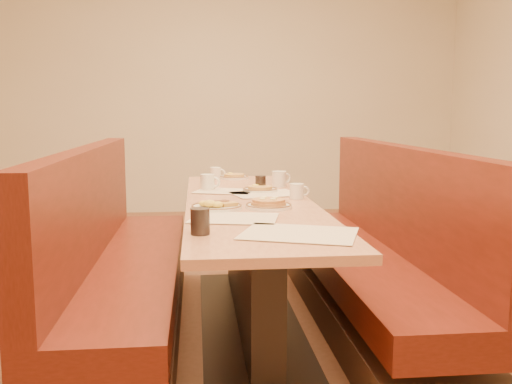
{
  "coord_description": "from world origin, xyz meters",
  "views": [
    {
      "loc": [
        -0.29,
        -3.13,
        1.24
      ],
      "look_at": [
        0.0,
        -0.35,
        0.85
      ],
      "focal_mm": 40.0,
      "sensor_mm": 36.0,
      "label": 1
    }
  ],
  "objects": [
    {
      "name": "ground",
      "position": [
        0.0,
        0.0,
        0.0
      ],
      "size": [
        8.0,
        8.0,
        0.0
      ],
      "primitive_type": "plane",
      "color": "#9E6647",
      "rests_on": "ground"
    },
    {
      "name": "diner_table",
      "position": [
        0.0,
        0.0,
        0.37
      ],
      "size": [
        0.7,
        2.5,
        0.75
      ],
      "color": "black",
      "rests_on": "ground"
    },
    {
      "name": "booth_left",
      "position": [
        -0.73,
        0.0,
        0.36
      ],
      "size": [
        0.55,
        2.5,
        1.05
      ],
      "color": "#4C3326",
      "rests_on": "ground"
    },
    {
      "name": "booth_right",
      "position": [
        0.73,
        0.0,
        0.36
      ],
      "size": [
        0.55,
        2.5,
        1.05
      ],
      "color": "#4C3326",
      "rests_on": "ground"
    },
    {
      "name": "placemat_near_left",
      "position": [
        -0.12,
        -0.52,
        0.75
      ],
      "size": [
        0.45,
        0.38,
        0.0
      ],
      "primitive_type": "cube",
      "rotation": [
        0.0,
        0.0,
        -0.22
      ],
      "color": "beige",
      "rests_on": "diner_table"
    },
    {
      "name": "placemat_near_right",
      "position": [
        0.12,
        -0.89,
        0.75
      ],
      "size": [
        0.55,
        0.48,
        0.0
      ],
      "primitive_type": "cube",
      "rotation": [
        0.0,
        0.0,
        -0.35
      ],
      "color": "beige",
      "rests_on": "diner_table"
    },
    {
      "name": "placemat_far_left",
      "position": [
        -0.12,
        0.4,
        0.75
      ],
      "size": [
        0.41,
        0.36,
        0.0
      ],
      "primitive_type": "cube",
      "rotation": [
        0.0,
        0.0,
        -0.31
      ],
      "color": "beige",
      "rests_on": "diner_table"
    },
    {
      "name": "placemat_far_right",
      "position": [
        0.12,
        0.25,
        0.75
      ],
      "size": [
        0.45,
        0.38,
        0.0
      ],
      "primitive_type": "cube",
      "rotation": [
        0.0,
        0.0,
        0.25
      ],
      "color": "beige",
      "rests_on": "diner_table"
    },
    {
      "name": "pancake_plate",
      "position": [
        0.08,
        -0.24,
        0.77
      ],
      "size": [
        0.24,
        0.24,
        0.06
      ],
      "rotation": [
        0.0,
        0.0,
        0.04
      ],
      "color": "white",
      "rests_on": "diner_table"
    },
    {
      "name": "eggs_plate",
      "position": [
        -0.19,
        -0.25,
        0.77
      ],
      "size": [
        0.26,
        0.26,
        0.05
      ],
      "rotation": [
        0.0,
        0.0,
        0.41
      ],
      "color": "white",
      "rests_on": "diner_table"
    },
    {
      "name": "extra_plate_mid",
      "position": [
        0.1,
        0.39,
        0.77
      ],
      "size": [
        0.22,
        0.22,
        0.04
      ],
      "rotation": [
        0.0,
        0.0,
        -0.22
      ],
      "color": "white",
      "rests_on": "diner_table"
    },
    {
      "name": "extra_plate_far",
      "position": [
        -0.01,
        1.1,
        0.77
      ],
      "size": [
        0.22,
        0.22,
        0.04
      ],
      "rotation": [
        0.0,
        0.0,
        0.41
      ],
      "color": "white",
      "rests_on": "diner_table"
    },
    {
      "name": "coffee_mug_a",
      "position": [
        0.28,
        0.06,
        0.8
      ],
      "size": [
        0.12,
        0.08,
        0.09
      ],
      "rotation": [
        0.0,
        0.0,
        -0.08
      ],
      "color": "white",
      "rests_on": "diner_table"
    },
    {
      "name": "coffee_mug_b",
      "position": [
        -0.22,
        0.5,
        0.8
      ],
      "size": [
        0.13,
        0.09,
        0.1
      ],
      "rotation": [
        0.0,
        0.0,
        -0.31
      ],
      "color": "white",
      "rests_on": "diner_table"
    },
    {
      "name": "coffee_mug_c",
      "position": [
        0.26,
        0.61,
        0.8
      ],
      "size": [
        0.13,
        0.1,
        0.1
      ],
      "rotation": [
        0.0,
        0.0,
        0.3
      ],
      "color": "white",
      "rests_on": "diner_table"
    },
    {
      "name": "coffee_mug_d",
      "position": [
        -0.15,
        1.1,
        0.79
      ],
      "size": [
        0.11,
        0.08,
        0.09
      ],
      "rotation": [
        0.0,
        0.0,
        -0.18
      ],
      "color": "white",
      "rests_on": "diner_table"
    },
    {
      "name": "soda_tumbler_near",
      "position": [
        -0.28,
        -0.85,
        0.8
      ],
      "size": [
        0.08,
        0.08,
        0.11
      ],
      "color": "black",
      "rests_on": "diner_table"
    },
    {
      "name": "soda_tumbler_mid",
      "position": [
        0.11,
        0.45,
        0.8
      ],
      "size": [
        0.07,
        0.07,
        0.09
      ],
      "color": "black",
      "rests_on": "diner_table"
    }
  ]
}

